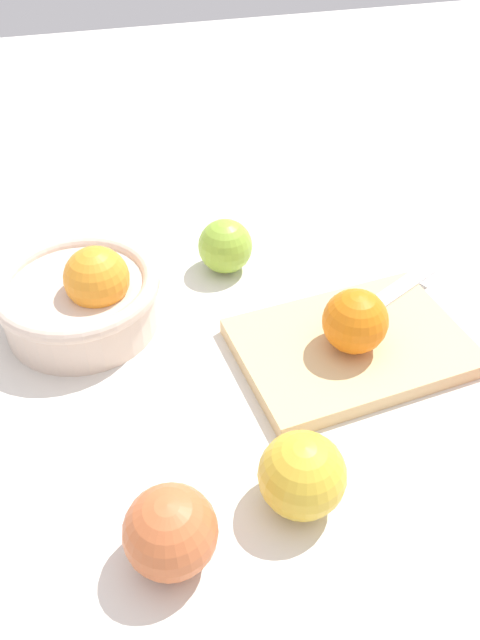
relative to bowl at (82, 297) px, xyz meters
The scene contains 8 objects.
ground_plane 0.23m from the bowl, 30.44° to the right, with size 2.40×2.40×0.00m, color silver.
bowl is the anchor object (origin of this frame).
cutting_board 0.30m from the bowl, 24.05° to the right, with size 0.25×0.17×0.02m, color #DBB77F.
orange_on_board 0.30m from the bowl, 25.58° to the right, with size 0.07×0.07×0.07m, color orange.
knife 0.34m from the bowl, 12.28° to the right, with size 0.15×0.09×0.01m.
apple_front_left 0.31m from the bowl, 81.73° to the right, with size 0.08×0.08×0.08m, color #CC6638.
apple_front_left_2 0.33m from the bowl, 60.50° to the right, with size 0.08×0.08×0.08m, color gold.
apple_back_center 0.19m from the bowl, 19.30° to the left, with size 0.07×0.07×0.07m, color #8EB738.
Camera 1 is at (-0.17, -0.46, 0.49)m, focal length 35.59 mm.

